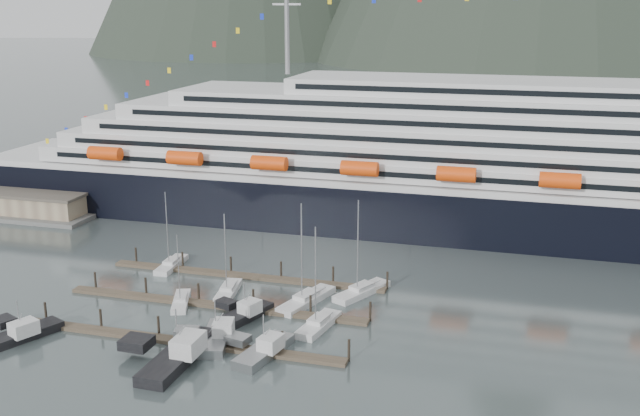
{
  "coord_description": "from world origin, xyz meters",
  "views": [
    {
      "loc": [
        39.36,
        -94.23,
        44.45
      ],
      "look_at": [
        6.37,
        22.0,
        11.35
      ],
      "focal_mm": 42.0,
      "sensor_mm": 36.0,
      "label": 1
    }
  ],
  "objects_px": {
    "cruise_ship": "(479,171)",
    "trawler_c": "(177,354)",
    "trawler_b": "(215,337)",
    "sailboat_b": "(181,302)",
    "trawler_d": "(263,349)",
    "sailboat_d": "(306,301)",
    "warehouse": "(7,199)",
    "sailboat_c": "(228,291)",
    "sailboat_h": "(319,325)",
    "trawler_e": "(244,313)",
    "sailboat_g": "(362,292)",
    "trawler_a": "(20,334)",
    "sailboat_e": "(171,265)"
  },
  "relations": [
    {
      "from": "cruise_ship",
      "to": "trawler_c",
      "type": "bearing_deg",
      "value": -114.78
    },
    {
      "from": "trawler_b",
      "to": "trawler_c",
      "type": "distance_m",
      "value": 6.85
    },
    {
      "from": "sailboat_d",
      "to": "trawler_c",
      "type": "relative_size",
      "value": 1.07
    },
    {
      "from": "sailboat_g",
      "to": "trawler_e",
      "type": "xyz_separation_m",
      "value": [
        -14.43,
        -13.74,
        0.38
      ]
    },
    {
      "from": "sailboat_g",
      "to": "trawler_a",
      "type": "relative_size",
      "value": 1.37
    },
    {
      "from": "sailboat_d",
      "to": "trawler_a",
      "type": "relative_size",
      "value": 1.41
    },
    {
      "from": "sailboat_d",
      "to": "sailboat_h",
      "type": "bearing_deg",
      "value": -135.13
    },
    {
      "from": "sailboat_d",
      "to": "trawler_c",
      "type": "distance_m",
      "value": 25.24
    },
    {
      "from": "sailboat_b",
      "to": "trawler_b",
      "type": "xyz_separation_m",
      "value": [
        10.5,
        -11.04,
        0.48
      ]
    },
    {
      "from": "sailboat_e",
      "to": "trawler_c",
      "type": "xyz_separation_m",
      "value": [
        16.94,
        -32.09,
        0.56
      ]
    },
    {
      "from": "sailboat_h",
      "to": "trawler_a",
      "type": "xyz_separation_m",
      "value": [
        -38.34,
        -14.73,
        0.38
      ]
    },
    {
      "from": "sailboat_h",
      "to": "trawler_b",
      "type": "xyz_separation_m",
      "value": [
        -12.16,
        -8.43,
        0.42
      ]
    },
    {
      "from": "warehouse",
      "to": "sailboat_c",
      "type": "height_order",
      "value": "sailboat_c"
    },
    {
      "from": "cruise_ship",
      "to": "sailboat_c",
      "type": "bearing_deg",
      "value": -126.82
    },
    {
      "from": "sailboat_g",
      "to": "trawler_d",
      "type": "height_order",
      "value": "sailboat_g"
    },
    {
      "from": "cruise_ship",
      "to": "sailboat_d",
      "type": "distance_m",
      "value": 53.08
    },
    {
      "from": "warehouse",
      "to": "sailboat_h",
      "type": "xyz_separation_m",
      "value": [
        84.47,
        -42.21,
        -1.8
      ]
    },
    {
      "from": "cruise_ship",
      "to": "sailboat_e",
      "type": "relative_size",
      "value": 14.79
    },
    {
      "from": "sailboat_e",
      "to": "sailboat_g",
      "type": "xyz_separation_m",
      "value": [
        34.73,
        -3.22,
        0.02
      ]
    },
    {
      "from": "sailboat_c",
      "to": "trawler_e",
      "type": "height_order",
      "value": "sailboat_c"
    },
    {
      "from": "sailboat_d",
      "to": "warehouse",
      "type": "bearing_deg",
      "value": 84.24
    },
    {
      "from": "cruise_ship",
      "to": "trawler_b",
      "type": "xyz_separation_m",
      "value": [
        -29.72,
        -63.59,
        -11.17
      ]
    },
    {
      "from": "sailboat_b",
      "to": "trawler_d",
      "type": "bearing_deg",
      "value": -145.67
    },
    {
      "from": "sailboat_h",
      "to": "warehouse",
      "type": "bearing_deg",
      "value": 73.91
    },
    {
      "from": "sailboat_c",
      "to": "sailboat_h",
      "type": "relative_size",
      "value": 0.88
    },
    {
      "from": "sailboat_e",
      "to": "trawler_d",
      "type": "xyz_separation_m",
      "value": [
        27.05,
        -27.51,
        0.41
      ]
    },
    {
      "from": "trawler_d",
      "to": "trawler_c",
      "type": "bearing_deg",
      "value": 126.51
    },
    {
      "from": "sailboat_c",
      "to": "sailboat_d",
      "type": "bearing_deg",
      "value": -100.34
    },
    {
      "from": "trawler_b",
      "to": "trawler_d",
      "type": "bearing_deg",
      "value": -117.22
    },
    {
      "from": "trawler_c",
      "to": "trawler_b",
      "type": "bearing_deg",
      "value": -20.99
    },
    {
      "from": "warehouse",
      "to": "trawler_e",
      "type": "bearing_deg",
      "value": -29.8
    },
    {
      "from": "sailboat_c",
      "to": "trawler_b",
      "type": "xyz_separation_m",
      "value": [
        5.19,
        -16.96,
        0.45
      ]
    },
    {
      "from": "trawler_e",
      "to": "trawler_c",
      "type": "bearing_deg",
      "value": -172.41
    },
    {
      "from": "sailboat_b",
      "to": "sailboat_g",
      "type": "distance_m",
      "value": 28.17
    },
    {
      "from": "trawler_c",
      "to": "trawler_d",
      "type": "relative_size",
      "value": 1.41
    },
    {
      "from": "cruise_ship",
      "to": "warehouse",
      "type": "relative_size",
      "value": 4.57
    },
    {
      "from": "sailboat_g",
      "to": "trawler_c",
      "type": "relative_size",
      "value": 1.03
    },
    {
      "from": "sailboat_g",
      "to": "trawler_a",
      "type": "bearing_deg",
      "value": 151.12
    },
    {
      "from": "sailboat_g",
      "to": "trawler_d",
      "type": "relative_size",
      "value": 1.46
    },
    {
      "from": "trawler_a",
      "to": "sailboat_g",
      "type": "bearing_deg",
      "value": -30.44
    },
    {
      "from": "trawler_a",
      "to": "trawler_c",
      "type": "xyz_separation_m",
      "value": [
        23.6,
        -0.05,
        0.15
      ]
    },
    {
      "from": "sailboat_h",
      "to": "trawler_c",
      "type": "distance_m",
      "value": 20.88
    },
    {
      "from": "warehouse",
      "to": "trawler_d",
      "type": "distance_m",
      "value": 95.52
    },
    {
      "from": "cruise_ship",
      "to": "trawler_d",
      "type": "bearing_deg",
      "value": -108.75
    },
    {
      "from": "warehouse",
      "to": "sailboat_c",
      "type": "distance_m",
      "value": 75.12
    },
    {
      "from": "cruise_ship",
      "to": "trawler_b",
      "type": "distance_m",
      "value": 71.07
    },
    {
      "from": "trawler_d",
      "to": "trawler_b",
      "type": "bearing_deg",
      "value": 88.92
    },
    {
      "from": "warehouse",
      "to": "sailboat_d",
      "type": "distance_m",
      "value": 87.12
    },
    {
      "from": "sailboat_d",
      "to": "trawler_b",
      "type": "height_order",
      "value": "sailboat_d"
    },
    {
      "from": "sailboat_c",
      "to": "sailboat_g",
      "type": "distance_m",
      "value": 21.15
    }
  ]
}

